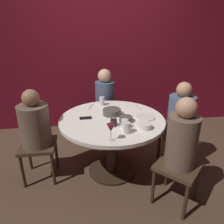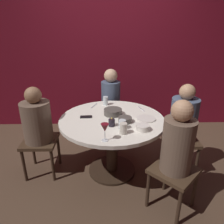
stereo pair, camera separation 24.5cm
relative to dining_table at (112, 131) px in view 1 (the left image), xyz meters
The scene contains 19 objects.
ground_plane 0.58m from the dining_table, ahead, with size 8.00×8.00×0.00m, color #4C3828.
back_wall 1.64m from the dining_table, 90.00° to the left, with size 6.00×0.10×2.60m, color maroon.
dining_table is the anchor object (origin of this frame).
seated_diner_left 0.89m from the dining_table, behind, with size 0.40×0.40×1.14m.
seated_diner_back 0.86m from the dining_table, 90.00° to the left, with size 0.40×0.40×1.16m.
seated_diner_right 0.86m from the dining_table, ahead, with size 0.40×0.40×1.16m.
seated_diner_front_right 0.85m from the dining_table, 45.00° to the right, with size 0.57×0.57×1.18m.
candle_holder 0.29m from the dining_table, 92.34° to the right, with size 0.07×0.07×0.10m.
wine_glass 0.60m from the dining_table, 98.69° to the right, with size 0.08×0.08×0.18m.
dinner_plate 0.43m from the dining_table, ahead, with size 0.22×0.22×0.01m, color silver.
cell_phone 0.36m from the dining_table, behind, with size 0.07×0.14×0.01m, color black.
bowl_serving_large 0.48m from the dining_table, 44.29° to the right, with size 0.14×0.14×0.06m, color silver.
bowl_salad_center 0.23m from the dining_table, 83.18° to the left, with size 0.22×0.22×0.07m, color #4C4742.
bowl_small_white 0.27m from the dining_table, 36.28° to the right, with size 0.15×0.15×0.06m, color #4C4742.
cup_near_candle 0.51m from the dining_table, 99.92° to the left, with size 0.07×0.07×0.12m, color silver.
cup_by_left_diner 0.45m from the dining_table, 74.21° to the right, with size 0.08×0.08×0.11m, color beige.
cup_by_right_diner 0.36m from the dining_table, 69.45° to the right, with size 0.07×0.07×0.10m, color silver.
fork_near_plate 0.50m from the dining_table, 119.63° to the left, with size 0.02×0.18×0.01m, color #B7B7BC.
knife_near_plate 0.51m from the dining_table, 36.23° to the left, with size 0.02×0.18×0.01m, color #B7B7BC.
Camera 1 is at (-0.29, -2.24, 1.77)m, focal length 33.84 mm.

